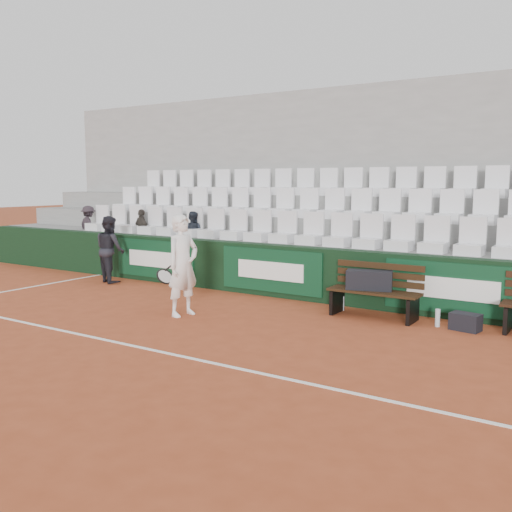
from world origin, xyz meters
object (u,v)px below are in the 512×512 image
Objects in this scene: bench_left at (374,304)px; water_bottle_far at (438,318)px; ball_kid at (110,249)px; spectator_b at (141,212)px; sports_bag_ground at (465,322)px; spectator_a at (88,209)px; water_bottle_near at (342,303)px; spectator_c at (192,214)px; tennis_player at (183,265)px; sports_bag_left at (369,280)px.

bench_left is 1.05m from water_bottle_far.
spectator_b reaches higher than ball_kid.
spectator_a is at bearing 172.90° from sports_bag_ground.
water_bottle_near is at bearing -174.39° from spectator_a.
bench_left is at bearing -175.26° from spectator_a.
ball_kid is at bearing 179.73° from water_bottle_far.
water_bottle_near is at bearing 172.06° from water_bottle_far.
bench_left is at bearing 145.39° from spectator_c.
sports_bag_ground is (1.46, -0.02, -0.09)m from bench_left.
tennis_player reaches higher than water_bottle_near.
water_bottle_near is 0.92× the size of water_bottle_far.
tennis_player is 3.47m from spectator_c.
water_bottle_near is at bearing 163.06° from sports_bag_left.
ball_kid is (-6.03, -0.04, 0.13)m from sports_bag_left.
bench_left is 1.02× the size of ball_kid.
bench_left is at bearing 29.92° from tennis_player.
water_bottle_far is (1.15, -0.07, -0.47)m from sports_bag_left.
spectator_b is at bearing 170.70° from water_bottle_far.
bench_left is 1.49× the size of spectator_c.
sports_bag_ground is 6.47m from spectator_c.
sports_bag_left is (-0.10, 0.04, 0.38)m from bench_left.
water_bottle_near is (-2.11, 0.23, -0.00)m from sports_bag_ground.
tennis_player is 1.66× the size of spectator_b.
spectator_b is at bearing -20.70° from spectator_c.
spectator_b is at bearing 169.63° from sports_bag_left.
spectator_c is at bearing 169.08° from sports_bag_ground.
spectator_c reaches higher than bench_left.
spectator_b is (1.86, 0.00, -0.02)m from spectator_a.
sports_bag_ground is 0.42× the size of spectator_b.
tennis_player is at bearing -150.08° from bench_left.
water_bottle_near is 5.90m from spectator_b.
spectator_c is (1.55, 0.00, -0.00)m from spectator_b.
spectator_c is at bearing 166.73° from water_bottle_near.
sports_bag_left is 1.63m from sports_bag_ground.
bench_left is 6.15m from ball_kid.
ball_kid is at bearing 155.26° from tennis_player.
tennis_player is at bearing -148.46° from sports_bag_left.
sports_bag_left is 6.36m from spectator_b.
spectator_a is (-9.61, 1.20, 1.40)m from sports_bag_ground.
ball_kid is at bearing -177.88° from water_bottle_near.
sports_bag_left is 0.73× the size of spectator_c.
spectator_c reaches higher than ball_kid.
ball_kid reaches higher than sports_bag_ground.
water_bottle_far is at bearing -1.52° from bench_left.
sports_bag_ground is 0.29× the size of ball_kid.
sports_bag_left is 3.08m from tennis_player.
ball_kid is at bearing 113.10° from spectator_b.
water_bottle_near is 5.52m from ball_kid.
sports_bag_ground is at bearing -2.34° from sports_bag_left.
ball_kid is at bearing 179.79° from sports_bag_ground.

